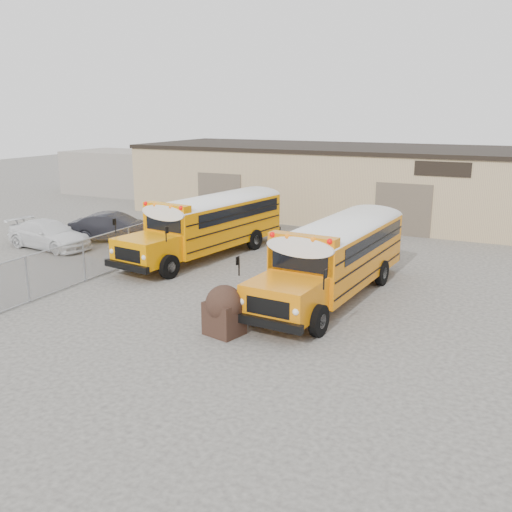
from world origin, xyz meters
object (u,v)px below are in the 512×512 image
at_px(school_bus_left, 278,204).
at_px(tarp_bundle, 224,309).
at_px(school_bus_right, 386,224).
at_px(car_dark, 115,227).
at_px(car_white, 49,235).

relative_size(school_bus_left, tarp_bundle, 6.43).
height_order(school_bus_right, car_dark, school_bus_right).
bearing_deg(car_dark, car_white, 124.53).
height_order(school_bus_left, car_dark, school_bus_left).
bearing_deg(tarp_bundle, car_dark, 142.62).
distance_m(school_bus_right, car_dark, 14.51).
distance_m(tarp_bundle, car_white, 15.34).
height_order(tarp_bundle, car_dark, tarp_bundle).
xyz_separation_m(school_bus_left, car_dark, (-7.14, -5.86, -0.96)).
relative_size(school_bus_left, school_bus_right, 1.02).
distance_m(school_bus_left, tarp_bundle, 15.75).
xyz_separation_m(school_bus_left, tarp_bundle, (4.78, -14.98, -0.90)).
xyz_separation_m(tarp_bundle, car_dark, (-11.92, 9.11, -0.06)).
relative_size(school_bus_right, car_white, 2.09).
relative_size(car_white, car_dark, 1.05).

